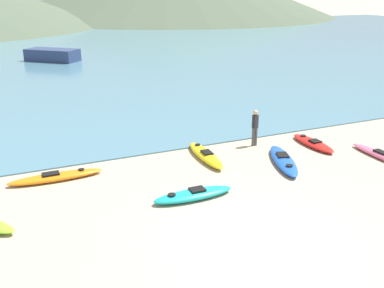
{
  "coord_description": "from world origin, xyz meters",
  "views": [
    {
      "loc": [
        -6.07,
        -9.0,
        6.64
      ],
      "look_at": [
        1.07,
        6.89,
        0.5
      ],
      "focal_mm": 42.0,
      "sensor_mm": 36.0,
      "label": 1
    }
  ],
  "objects_px": {
    "kayak_on_sand_0": "(193,195)",
    "kayak_on_sand_4": "(205,155)",
    "kayak_on_sand_3": "(56,177)",
    "person_near_waterline": "(255,125)",
    "kayak_on_sand_5": "(283,160)",
    "moored_boat_2": "(52,55)",
    "kayak_on_sand_2": "(313,143)",
    "kayak_on_sand_6": "(384,156)"
  },
  "relations": [
    {
      "from": "moored_boat_2",
      "to": "kayak_on_sand_6",
      "type": "bearing_deg",
      "value": -74.51
    },
    {
      "from": "kayak_on_sand_0",
      "to": "kayak_on_sand_2",
      "type": "height_order",
      "value": "kayak_on_sand_0"
    },
    {
      "from": "kayak_on_sand_0",
      "to": "kayak_on_sand_2",
      "type": "bearing_deg",
      "value": 20.33
    },
    {
      "from": "kayak_on_sand_4",
      "to": "person_near_waterline",
      "type": "bearing_deg",
      "value": 11.79
    },
    {
      "from": "kayak_on_sand_4",
      "to": "person_near_waterline",
      "type": "distance_m",
      "value": 2.82
    },
    {
      "from": "kayak_on_sand_0",
      "to": "kayak_on_sand_4",
      "type": "xyz_separation_m",
      "value": [
        1.95,
        3.11,
        0.01
      ]
    },
    {
      "from": "kayak_on_sand_2",
      "to": "person_near_waterline",
      "type": "relative_size",
      "value": 1.63
    },
    {
      "from": "kayak_on_sand_0",
      "to": "kayak_on_sand_5",
      "type": "xyz_separation_m",
      "value": [
        4.52,
        1.37,
        0.0
      ]
    },
    {
      "from": "kayak_on_sand_2",
      "to": "kayak_on_sand_6",
      "type": "height_order",
      "value": "kayak_on_sand_2"
    },
    {
      "from": "kayak_on_sand_2",
      "to": "kayak_on_sand_4",
      "type": "distance_m",
      "value": 5.02
    },
    {
      "from": "kayak_on_sand_0",
      "to": "kayak_on_sand_5",
      "type": "distance_m",
      "value": 4.73
    },
    {
      "from": "kayak_on_sand_5",
      "to": "kayak_on_sand_6",
      "type": "distance_m",
      "value": 4.2
    },
    {
      "from": "kayak_on_sand_3",
      "to": "moored_boat_2",
      "type": "distance_m",
      "value": 28.23
    },
    {
      "from": "kayak_on_sand_3",
      "to": "moored_boat_2",
      "type": "xyz_separation_m",
      "value": [
        3.77,
        27.98,
        0.48
      ]
    },
    {
      "from": "kayak_on_sand_3",
      "to": "moored_boat_2",
      "type": "bearing_deg",
      "value": 82.32
    },
    {
      "from": "kayak_on_sand_2",
      "to": "kayak_on_sand_3",
      "type": "relative_size",
      "value": 0.79
    },
    {
      "from": "kayak_on_sand_0",
      "to": "person_near_waterline",
      "type": "distance_m",
      "value": 5.94
    },
    {
      "from": "kayak_on_sand_3",
      "to": "kayak_on_sand_4",
      "type": "relative_size",
      "value": 1.06
    },
    {
      "from": "kayak_on_sand_6",
      "to": "kayak_on_sand_2",
      "type": "bearing_deg",
      "value": 122.43
    },
    {
      "from": "kayak_on_sand_0",
      "to": "kayak_on_sand_6",
      "type": "relative_size",
      "value": 0.81
    },
    {
      "from": "kayak_on_sand_5",
      "to": "moored_boat_2",
      "type": "xyz_separation_m",
      "value": [
        -4.68,
        30.02,
        0.46
      ]
    },
    {
      "from": "kayak_on_sand_6",
      "to": "kayak_on_sand_3",
      "type": "bearing_deg",
      "value": 165.04
    },
    {
      "from": "kayak_on_sand_3",
      "to": "kayak_on_sand_6",
      "type": "xyz_separation_m",
      "value": [
        12.45,
        -3.33,
        -0.01
      ]
    },
    {
      "from": "kayak_on_sand_5",
      "to": "person_near_waterline",
      "type": "height_order",
      "value": "person_near_waterline"
    },
    {
      "from": "kayak_on_sand_3",
      "to": "kayak_on_sand_5",
      "type": "height_order",
      "value": "kayak_on_sand_5"
    },
    {
      "from": "kayak_on_sand_6",
      "to": "person_near_waterline",
      "type": "relative_size",
      "value": 2.12
    },
    {
      "from": "person_near_waterline",
      "to": "kayak_on_sand_2",
      "type": "bearing_deg",
      "value": -25.13
    },
    {
      "from": "kayak_on_sand_2",
      "to": "moored_boat_2",
      "type": "distance_m",
      "value": 29.68
    },
    {
      "from": "kayak_on_sand_2",
      "to": "moored_boat_2",
      "type": "bearing_deg",
      "value": 103.83
    },
    {
      "from": "kayak_on_sand_6",
      "to": "kayak_on_sand_5",
      "type": "bearing_deg",
      "value": 162.16
    },
    {
      "from": "kayak_on_sand_2",
      "to": "kayak_on_sand_3",
      "type": "bearing_deg",
      "value": 175.61
    },
    {
      "from": "kayak_on_sand_0",
      "to": "kayak_on_sand_4",
      "type": "bearing_deg",
      "value": 58.0
    },
    {
      "from": "kayak_on_sand_2",
      "to": "kayak_on_sand_6",
      "type": "xyz_separation_m",
      "value": [
        1.58,
        -2.49,
        -0.0
      ]
    },
    {
      "from": "kayak_on_sand_4",
      "to": "kayak_on_sand_5",
      "type": "distance_m",
      "value": 3.11
    },
    {
      "from": "kayak_on_sand_3",
      "to": "kayak_on_sand_5",
      "type": "xyz_separation_m",
      "value": [
        8.45,
        -2.04,
        0.02
      ]
    },
    {
      "from": "kayak_on_sand_0",
      "to": "kayak_on_sand_4",
      "type": "distance_m",
      "value": 3.67
    },
    {
      "from": "kayak_on_sand_5",
      "to": "person_near_waterline",
      "type": "xyz_separation_m",
      "value": [
        0.08,
        2.3,
        0.78
      ]
    },
    {
      "from": "kayak_on_sand_4",
      "to": "kayak_on_sand_5",
      "type": "xyz_separation_m",
      "value": [
        2.58,
        -1.75,
        -0.01
      ]
    },
    {
      "from": "kayak_on_sand_3",
      "to": "person_near_waterline",
      "type": "distance_m",
      "value": 8.57
    },
    {
      "from": "kayak_on_sand_2",
      "to": "moored_boat_2",
      "type": "xyz_separation_m",
      "value": [
        -7.09,
        28.81,
        0.48
      ]
    },
    {
      "from": "kayak_on_sand_4",
      "to": "person_near_waterline",
      "type": "height_order",
      "value": "person_near_waterline"
    },
    {
      "from": "kayak_on_sand_2",
      "to": "kayak_on_sand_0",
      "type": "bearing_deg",
      "value": -159.67
    }
  ]
}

